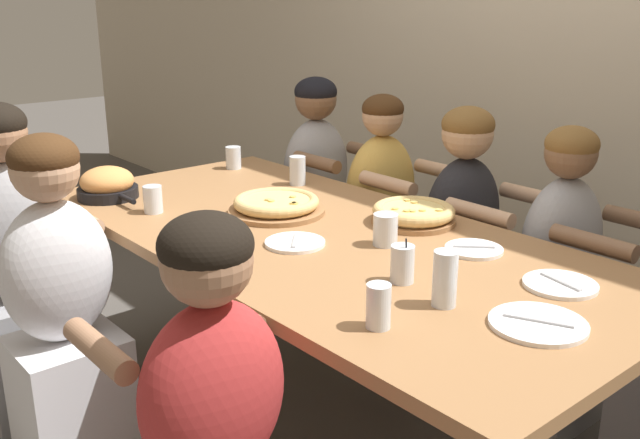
# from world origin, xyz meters

# --- Properties ---
(ground_plane) EXTENTS (18.00, 18.00, 0.00)m
(ground_plane) POSITION_xyz_m (0.00, 0.00, 0.00)
(ground_plane) COLOR #514C47
(ground_plane) RESTS_ON ground
(dining_table) EXTENTS (2.23, 1.03, 0.79)m
(dining_table) POSITION_xyz_m (0.00, 0.00, 0.71)
(dining_table) COLOR #996B42
(dining_table) RESTS_ON ground
(pizza_board_main) EXTENTS (0.36, 0.36, 0.06)m
(pizza_board_main) POSITION_xyz_m (-0.28, 0.03, 0.82)
(pizza_board_main) COLOR #996B42
(pizza_board_main) RESTS_ON dining_table
(pizza_board_second) EXTENTS (0.30, 0.30, 0.06)m
(pizza_board_second) POSITION_xyz_m (0.12, 0.32, 0.82)
(pizza_board_second) COLOR #996B42
(pizza_board_second) RESTS_ON dining_table
(skillet_bowl) EXTENTS (0.34, 0.24, 0.13)m
(skillet_bowl) POSITION_xyz_m (-0.88, -0.35, 0.84)
(skillet_bowl) COLOR black
(skillet_bowl) RESTS_ON dining_table
(empty_plate_a) EXTENTS (0.18, 0.18, 0.02)m
(empty_plate_a) POSITION_xyz_m (0.44, 0.26, 0.79)
(empty_plate_a) COLOR white
(empty_plate_a) RESTS_ON dining_table
(empty_plate_b) EXTENTS (0.20, 0.20, 0.02)m
(empty_plate_b) POSITION_xyz_m (0.77, 0.21, 0.79)
(empty_plate_b) COLOR white
(empty_plate_b) RESTS_ON dining_table
(empty_plate_c) EXTENTS (0.20, 0.20, 0.02)m
(empty_plate_c) POSITION_xyz_m (0.03, -0.13, 0.79)
(empty_plate_c) COLOR white
(empty_plate_c) RESTS_ON dining_table
(empty_plate_d) EXTENTS (0.24, 0.24, 0.02)m
(empty_plate_d) POSITION_xyz_m (0.87, -0.05, 0.79)
(empty_plate_d) COLOR white
(empty_plate_d) RESTS_ON dining_table
(cocktail_glass_blue) EXTENTS (0.07, 0.07, 0.13)m
(cocktail_glass_blue) POSITION_xyz_m (0.47, -0.10, 0.83)
(cocktail_glass_blue) COLOR silver
(cocktail_glass_blue) RESTS_ON dining_table
(drinking_glass_a) EXTENTS (0.06, 0.06, 0.15)m
(drinking_glass_a) POSITION_xyz_m (0.64, -0.13, 0.85)
(drinking_glass_a) COLOR silver
(drinking_glass_a) RESTS_ON dining_table
(drinking_glass_b) EXTENTS (0.07, 0.07, 0.10)m
(drinking_glass_b) POSITION_xyz_m (-0.96, 0.30, 0.84)
(drinking_glass_b) COLOR silver
(drinking_glass_b) RESTS_ON dining_table
(drinking_glass_c) EXTENTS (0.07, 0.07, 0.12)m
(drinking_glass_c) POSITION_xyz_m (-0.55, 0.35, 0.85)
(drinking_glass_c) COLOR silver
(drinking_glass_c) RESTS_ON dining_table
(drinking_glass_d) EXTENTS (0.08, 0.08, 0.10)m
(drinking_glass_d) POSITION_xyz_m (0.22, 0.09, 0.84)
(drinking_glass_d) COLOR silver
(drinking_glass_d) RESTS_ON dining_table
(drinking_glass_e) EXTENTS (0.06, 0.06, 0.11)m
(drinking_glass_e) POSITION_xyz_m (0.62, -0.35, 0.83)
(drinking_glass_e) COLOR silver
(drinking_glass_e) RESTS_ON dining_table
(drinking_glass_f) EXTENTS (0.07, 0.07, 0.10)m
(drinking_glass_f) POSITION_xyz_m (-0.58, -0.31, 0.83)
(drinking_glass_f) COLOR silver
(drinking_glass_f) RESTS_ON dining_table
(diner_far_center) EXTENTS (0.51, 0.40, 1.14)m
(diner_far_center) POSITION_xyz_m (0.02, 0.74, 0.53)
(diner_far_center) COLOR #232328
(diner_far_center) RESTS_ON ground
(diner_far_left) EXTENTS (0.51, 0.40, 1.18)m
(diner_far_left) POSITION_xyz_m (-0.89, 0.74, 0.55)
(diner_far_left) COLOR #99999E
(diner_far_left) RESTS_ON ground
(diner_far_midleft) EXTENTS (0.51, 0.40, 1.14)m
(diner_far_midleft) POSITION_xyz_m (-0.44, 0.74, 0.52)
(diner_far_midleft) COLOR gold
(diner_far_midleft) RESTS_ON ground
(diner_far_midright) EXTENTS (0.51, 0.40, 1.13)m
(diner_far_midright) POSITION_xyz_m (0.47, 0.74, 0.51)
(diner_far_midright) COLOR #99999E
(diner_far_midright) RESTS_ON ground
(diner_near_left) EXTENTS (0.51, 0.40, 1.20)m
(diner_near_left) POSITION_xyz_m (-0.88, -0.74, 0.56)
(diner_near_left) COLOR #99999E
(diner_near_left) RESTS_ON ground
(diner_near_midleft) EXTENTS (0.51, 0.40, 1.16)m
(diner_near_midleft) POSITION_xyz_m (-0.44, -0.74, 0.54)
(diner_near_midleft) COLOR silver
(diner_near_midleft) RESTS_ON ground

